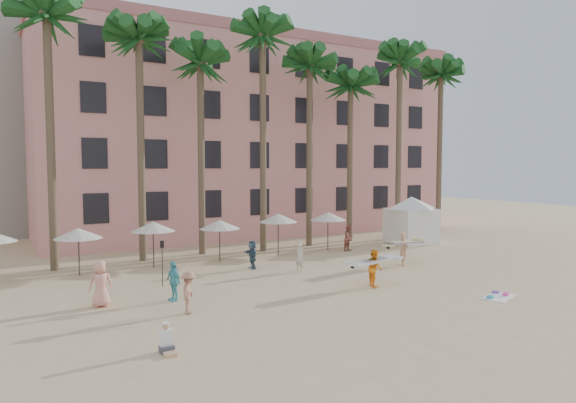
# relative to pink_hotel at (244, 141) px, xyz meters

# --- Properties ---
(ground) EXTENTS (120.00, 120.00, 0.00)m
(ground) POSITION_rel_pink_hotel_xyz_m (-7.00, -26.00, -8.00)
(ground) COLOR #D1B789
(ground) RESTS_ON ground
(pink_hotel) EXTENTS (35.00, 14.00, 16.00)m
(pink_hotel) POSITION_rel_pink_hotel_xyz_m (0.00, 0.00, 0.00)
(pink_hotel) COLOR #DC8C86
(pink_hotel) RESTS_ON ground
(palm_row) EXTENTS (44.40, 5.40, 16.30)m
(palm_row) POSITION_rel_pink_hotel_xyz_m (-6.49, -11.00, 4.97)
(palm_row) COLOR brown
(palm_row) RESTS_ON ground
(umbrella_row) EXTENTS (22.50, 2.70, 2.73)m
(umbrella_row) POSITION_rel_pink_hotel_xyz_m (-10.00, -13.50, -5.67)
(umbrella_row) COLOR #332B23
(umbrella_row) RESTS_ON ground
(cabana) EXTENTS (4.82, 4.82, 3.50)m
(cabana) POSITION_rel_pink_hotel_xyz_m (7.17, -13.89, -5.93)
(cabana) COLOR white
(cabana) RESTS_ON ground
(beach_towel) EXTENTS (2.04, 1.59, 0.14)m
(beach_towel) POSITION_rel_pink_hotel_xyz_m (-0.53, -27.54, -7.97)
(beach_towel) COLOR white
(beach_towel) RESTS_ON ground
(carrier_yellow) EXTENTS (3.20, 1.45, 1.95)m
(carrier_yellow) POSITION_rel_pink_hotel_xyz_m (0.83, -20.02, -6.92)
(carrier_yellow) COLOR tan
(carrier_yellow) RESTS_ON ground
(carrier_white) EXTENTS (2.87, 1.03, 1.79)m
(carrier_white) POSITION_rel_pink_hotel_xyz_m (-4.04, -23.27, -7.04)
(carrier_white) COLOR orange
(carrier_white) RESTS_ON ground
(beachgoers) EXTENTS (18.22, 9.94, 1.92)m
(beachgoers) POSITION_rel_pink_hotel_xyz_m (-9.45, -19.05, -7.14)
(beachgoers) COLOR #9D5141
(beachgoers) RESTS_ON ground
(paddle) EXTENTS (0.18, 0.04, 2.23)m
(paddle) POSITION_rel_pink_hotel_xyz_m (-12.90, -18.26, -6.59)
(paddle) COLOR black
(paddle) RESTS_ON ground
(seated_man) EXTENTS (0.42, 0.72, 0.94)m
(seated_man) POSITION_rel_pink_hotel_xyz_m (-15.28, -26.94, -7.68)
(seated_man) COLOR #3F3F4C
(seated_man) RESTS_ON ground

